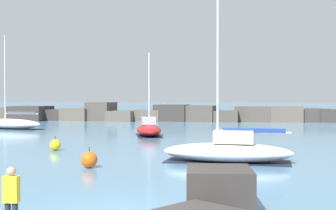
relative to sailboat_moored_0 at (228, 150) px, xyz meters
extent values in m
cube|color=teal|center=(-3.25, 100.64, -0.58)|extent=(400.00, 116.00, 0.01)
cube|color=brown|center=(-31.05, 40.54, 0.34)|extent=(4.30, 3.79, 1.85)
cube|color=#383330|center=(-26.85, 40.32, 0.43)|extent=(4.95, 5.72, 2.04)
cube|color=#383330|center=(-23.54, 40.97, 0.19)|extent=(3.79, 3.68, 1.55)
cube|color=brown|center=(-19.92, 41.08, 0.28)|extent=(5.36, 5.88, 1.74)
cube|color=#4C443D|center=(-16.74, 40.59, 0.70)|extent=(3.83, 4.58, 2.58)
cube|color=brown|center=(-13.51, 40.10, 0.13)|extent=(4.32, 4.82, 1.43)
cube|color=brown|center=(-10.18, 41.36, 0.18)|extent=(4.88, 5.63, 1.54)
cube|color=#383330|center=(-6.77, 40.91, 0.54)|extent=(4.78, 5.21, 2.26)
cube|color=#4C443D|center=(-2.63, 40.22, 0.50)|extent=(4.84, 4.84, 2.17)
cube|color=#4C443D|center=(0.49, 40.00, 0.15)|extent=(4.51, 4.67, 1.47)
cube|color=#4C443D|center=(4.77, 41.23, 0.43)|extent=(5.90, 6.11, 2.03)
cube|color=brown|center=(8.72, 39.85, 0.46)|extent=(4.67, 4.21, 2.10)
cube|color=#423D38|center=(12.06, 41.03, 0.30)|extent=(4.50, 5.54, 1.78)
cube|color=#383330|center=(-0.52, -10.37, 0.03)|extent=(1.98, 2.12, 1.24)
ellipsoid|color=silver|center=(-0.04, 0.00, -0.10)|extent=(6.86, 3.15, 0.97)
cube|color=black|center=(-0.04, 0.00, -0.57)|extent=(6.52, 3.06, 0.03)
cube|color=beige|center=(0.29, -0.03, 0.71)|extent=(2.13, 1.54, 0.64)
cylinder|color=silver|center=(-0.53, 0.06, 4.20)|extent=(0.12, 0.12, 7.62)
cylinder|color=#BCBCC1|center=(1.28, -0.15, 0.94)|extent=(3.63, 0.52, 0.10)
cube|color=navy|center=(1.28, -0.15, 1.04)|extent=(3.10, 0.56, 0.20)
ellipsoid|color=maroon|center=(-6.31, 15.46, -0.11)|extent=(3.18, 5.70, 0.96)
cube|color=black|center=(-6.31, 15.46, -0.57)|extent=(3.08, 5.43, 0.03)
cube|color=#B2B2B7|center=(-6.37, 15.72, 0.69)|extent=(1.45, 1.82, 0.64)
cylinder|color=silver|center=(-6.22, 15.06, 3.41)|extent=(0.12, 0.12, 6.08)
cylinder|color=#BCBCC1|center=(-6.55, 16.51, 0.92)|extent=(0.75, 2.91, 0.10)
cube|color=#1E664C|center=(-6.55, 16.51, 1.02)|extent=(0.75, 2.50, 0.20)
ellipsoid|color=silver|center=(-21.91, 22.53, -0.06)|extent=(7.89, 4.24, 1.06)
cube|color=black|center=(-21.91, 22.53, -0.57)|extent=(7.52, 4.09, 0.03)
cylinder|color=silver|center=(-22.45, 22.69, 4.81)|extent=(0.12, 0.12, 8.67)
cylinder|color=#BCBCC1|center=(-20.45, 22.09, 1.02)|extent=(4.03, 1.29, 0.10)
cube|color=#4C4C51|center=(-20.45, 22.09, 1.12)|extent=(3.46, 1.21, 0.20)
sphere|color=#EA5914|center=(-6.49, -2.66, -0.21)|extent=(0.76, 0.76, 0.76)
cylinder|color=black|center=(-6.49, -2.66, 0.28)|extent=(0.04, 0.04, 0.20)
sphere|color=yellow|center=(-10.50, 4.07, -0.24)|extent=(0.69, 0.69, 0.69)
cylinder|color=black|center=(-10.50, 4.07, 0.20)|extent=(0.04, 0.04, 0.20)
cube|color=yellow|center=(-5.44, -13.28, 0.52)|extent=(0.36, 0.22, 0.63)
sphere|color=tan|center=(-5.44, -13.28, 0.95)|extent=(0.22, 0.22, 0.22)
camera|label=1|loc=(-0.61, -23.87, 2.70)|focal=50.00mm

